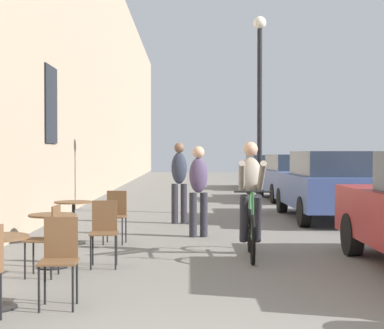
# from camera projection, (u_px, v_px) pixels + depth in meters

# --- Properties ---
(building_facade_left) EXTENTS (0.54, 68.00, 9.02)m
(building_facade_left) POSITION_uv_depth(u_px,v_px,m) (72.00, 49.00, 17.14)
(building_facade_left) COLOR tan
(building_facade_left) RESTS_ON ground_plane
(cafe_chair_near_toward_wall) EXTENTS (0.40, 0.40, 0.89)m
(cafe_chair_near_toward_wall) POSITION_uv_depth(u_px,v_px,m) (60.00, 255.00, 6.04)
(cafe_chair_near_toward_wall) COLOR black
(cafe_chair_near_toward_wall) RESTS_ON ground_plane
(cafe_table_mid) EXTENTS (0.64, 0.64, 0.72)m
(cafe_table_mid) POSITION_uv_depth(u_px,v_px,m) (53.00, 229.00, 8.07)
(cafe_table_mid) COLOR black
(cafe_table_mid) RESTS_ON ground_plane
(cafe_chair_mid_toward_street) EXTENTS (0.41, 0.41, 0.89)m
(cafe_chair_mid_toward_street) POSITION_uv_depth(u_px,v_px,m) (104.00, 228.00, 8.15)
(cafe_chair_mid_toward_street) COLOR black
(cafe_chair_mid_toward_street) RESTS_ON ground_plane
(cafe_chair_mid_toward_wall) EXTENTS (0.40, 0.40, 0.89)m
(cafe_chair_mid_toward_wall) POSITION_uv_depth(u_px,v_px,m) (48.00, 235.00, 7.47)
(cafe_chair_mid_toward_wall) COLOR black
(cafe_chair_mid_toward_wall) RESTS_ON ground_plane
(cafe_table_far) EXTENTS (0.64, 0.64, 0.72)m
(cafe_table_far) POSITION_uv_depth(u_px,v_px,m) (73.00, 213.00, 10.17)
(cafe_table_far) COLOR black
(cafe_table_far) RESTS_ON ground_plane
(cafe_chair_far_toward_street) EXTENTS (0.41, 0.41, 0.89)m
(cafe_chair_far_toward_street) POSITION_uv_depth(u_px,v_px,m) (116.00, 213.00, 10.26)
(cafe_chair_far_toward_street) COLOR black
(cafe_chair_far_toward_street) RESTS_ON ground_plane
(cyclist_on_bicycle) EXTENTS (0.52, 1.76, 1.74)m
(cyclist_on_bicycle) POSITION_uv_depth(u_px,v_px,m) (251.00, 202.00, 8.99)
(cyclist_on_bicycle) COLOR black
(cyclist_on_bicycle) RESTS_ON ground_plane
(pedestrian_near) EXTENTS (0.37, 0.29, 1.66)m
(pedestrian_near) POSITION_uv_depth(u_px,v_px,m) (198.00, 186.00, 11.00)
(pedestrian_near) COLOR #26262D
(pedestrian_near) RESTS_ON ground_plane
(pedestrian_mid) EXTENTS (0.35, 0.25, 1.76)m
(pedestrian_mid) POSITION_uv_depth(u_px,v_px,m) (179.00, 178.00, 13.07)
(pedestrian_mid) COLOR #26262D
(pedestrian_mid) RESTS_ON ground_plane
(street_lamp) EXTENTS (0.32, 0.32, 4.90)m
(street_lamp) POSITION_uv_depth(u_px,v_px,m) (260.00, 89.00, 14.81)
(street_lamp) COLOR black
(street_lamp) RESTS_ON ground_plane
(parked_car_second) EXTENTS (1.88, 4.44, 1.58)m
(parked_car_second) POSITION_uv_depth(u_px,v_px,m) (329.00, 184.00, 13.81)
(parked_car_second) COLOR #384C84
(parked_car_second) RESTS_ON ground_plane
(parked_car_third) EXTENTS (1.90, 4.24, 1.49)m
(parked_car_third) POSITION_uv_depth(u_px,v_px,m) (291.00, 176.00, 19.56)
(parked_car_third) COLOR #384C84
(parked_car_third) RESTS_ON ground_plane
(parked_car_fourth) EXTENTS (1.84, 4.12, 1.44)m
(parked_car_fourth) POSITION_uv_depth(u_px,v_px,m) (265.00, 171.00, 25.88)
(parked_car_fourth) COLOR black
(parked_car_fourth) RESTS_ON ground_plane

